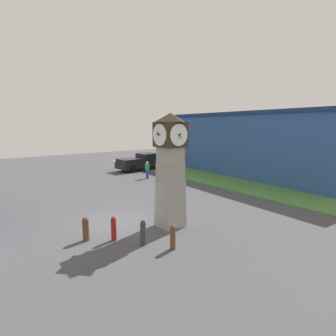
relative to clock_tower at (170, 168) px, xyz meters
name	(u,v)px	position (x,y,z in m)	size (l,w,h in m)	color
ground_plane	(117,221)	(-2.23, -1.86, -2.95)	(69.26, 69.26, 0.00)	#424247
clock_tower	(170,168)	(0.00, 0.00, 0.00)	(1.67, 1.62, 5.62)	gray
bollard_near_tower	(173,237)	(2.06, -1.48, -2.42)	(0.23, 0.23, 1.04)	brown
bollard_mid_row	(143,233)	(1.00, -2.24, -2.40)	(0.24, 0.24, 1.09)	#333338
bollard_far_row	(114,228)	(-0.18, -3.02, -2.39)	(0.23, 0.23, 1.10)	maroon
bollard_end_row	(86,229)	(-0.92, -4.01, -2.40)	(0.28, 0.28, 1.08)	brown
pickup_truck	(141,162)	(-15.39, 7.74, -2.02)	(2.52, 5.65, 1.85)	black
pedestrian_near_bench	(231,167)	(-6.87, 13.14, -2.05)	(0.44, 0.46, 1.58)	gold
pedestrian_crossing_lot	(147,169)	(-10.82, 5.67, -2.00)	(0.42, 0.27, 1.66)	#264CA5
street_lamp_near_road	(307,145)	(-0.11, 14.23, 0.53)	(0.50, 0.24, 5.98)	#333338
warehouse_blue_far	(264,143)	(-6.25, 17.82, 0.22)	(21.06, 11.88, 6.33)	#2D5193
grass_verge_far	(238,183)	(-4.11, 10.83, -2.93)	(41.56, 5.34, 0.04)	#477A38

